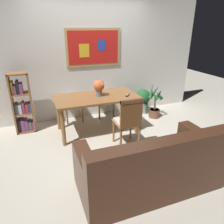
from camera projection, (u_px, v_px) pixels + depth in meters
The scene contains 12 objects.
ground_plane at pixel (113, 142), 3.81m from camera, with size 12.00×12.00×0.00m, color beige.
wall_back_with_painting at pixel (90, 59), 4.53m from camera, with size 5.20×0.14×2.60m.
dining_table at pixel (97, 101), 3.99m from camera, with size 1.58×0.84×0.73m.
dining_chair_far_left at pixel (72, 96), 4.57m from camera, with size 0.40×0.41×0.91m.
dining_chair_far_right at pixel (103, 93), 4.80m from camera, with size 0.40×0.41×0.91m.
dining_chair_near_right at pixel (128, 119), 3.46m from camera, with size 0.40×0.41×0.91m.
leather_couch at pixel (151, 167), 2.63m from camera, with size 1.80×0.84×0.84m.
bookshelf at pixel (22, 107), 4.03m from camera, with size 0.36×0.28×1.18m.
potted_ivy at pixel (143, 100), 5.01m from camera, with size 0.36×0.36×0.59m.
potted_palm at pixel (155, 105), 4.75m from camera, with size 0.33×0.35×0.78m.
flower_vase at pixel (99, 87), 3.90m from camera, with size 0.22×0.21×0.31m.
tv_remote at pixel (128, 95), 3.98m from camera, with size 0.13×0.15×0.02m.
Camera 1 is at (-1.17, -3.10, 1.96)m, focal length 33.39 mm.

